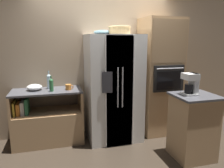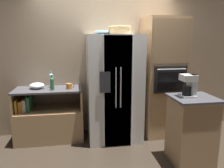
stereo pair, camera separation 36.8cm
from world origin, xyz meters
The scene contains 13 objects.
ground_plane centered at (0.00, 0.00, 0.00)m, with size 20.00×20.00×0.00m, color #382D23.
wall_back centered at (0.00, 0.50, 1.40)m, with size 12.00×0.06×2.80m.
counter_left centered at (-1.04, 0.19, 0.34)m, with size 1.14×0.56×0.92m.
refrigerator centered at (0.10, 0.09, 0.91)m, with size 0.91×0.79×1.82m.
wall_oven centered at (1.00, 0.14, 1.06)m, with size 0.68×0.71×2.12m.
island_counter centered at (1.04, -0.88, 0.49)m, with size 0.60×0.57×0.97m.
wicker_basket centered at (0.19, 0.04, 1.89)m, with size 0.37×0.37×0.13m.
fruit_bowl centered at (-0.06, 0.17, 1.86)m, with size 0.32×0.32×0.07m.
bottle_tall centered at (-0.94, 0.09, 1.03)m, with size 0.07×0.07×0.25m.
bottle_short centered at (-0.98, 0.32, 1.05)m, with size 0.07×0.07×0.31m.
mug centered at (-0.67, 0.13, 0.96)m, with size 0.13×0.10×0.09m.
mixing_bowl centered at (-1.21, 0.25, 0.97)m, with size 0.25×0.25×0.10m.
coffee_maker centered at (0.98, -0.85, 1.13)m, with size 0.19×0.19×0.31m.
Camera 2 is at (-0.54, -3.56, 1.74)m, focal length 35.00 mm.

